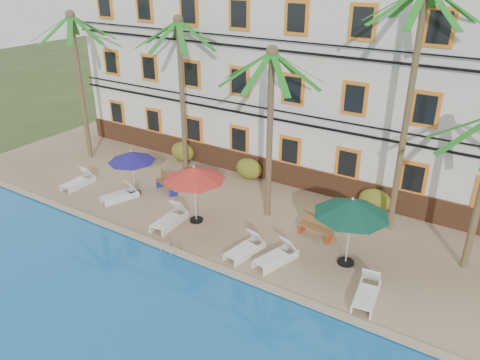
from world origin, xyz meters
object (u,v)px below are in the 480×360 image
Objects in this scene: palm_d at (412,85)px; lounger_d at (245,248)px; lounger_c at (170,218)px; bench_right at (317,227)px; palm_a at (78,67)px; lounger_a at (79,181)px; umbrella_green at (352,208)px; bench_left at (168,182)px; lounger_f at (367,292)px; umbrella_red at (194,174)px; lounger_b at (120,194)px; palm_b at (181,76)px; pool_ladder at (171,252)px; palm_c at (270,111)px; umbrella_blue at (132,157)px; lounger_e at (277,256)px.

palm_d is 8.86m from lounger_d.
lounger_c is 6.34m from bench_right.
palm_a is 4.48× the size of lounger_a.
umbrella_green is 1.83× the size of bench_right.
bench_left and bench_right have the same top height.
umbrella_red is at bearing 172.10° from lounger_f.
lounger_b is (-11.78, -4.28, -5.98)m from palm_d.
umbrella_red reaches higher than lounger_d.
palm_b is 4.09× the size of lounger_f.
bench_right is 6.08m from pool_ladder.
bench_left is (-5.39, -0.56, -4.40)m from palm_c.
palm_d is (17.21, 1.33, 1.02)m from palm_a.
umbrella_blue is at bearing -95.99° from palm_b.
palm_b is 4.08× the size of lounger_e.
palm_b is at bearing 124.08° from pool_ladder.
lounger_d is 2.56× the size of pool_ladder.
lounger_f is 2.68× the size of pool_ladder.
bench_left is (6.80, -1.02, -4.77)m from palm_a.
palm_d is 5.28× the size of lounger_b.
bench_left is at bearing -167.30° from palm_d.
lounger_f is (0.69, -5.10, -5.96)m from palm_d.
umbrella_blue is 7.76m from lounger_d.
palm_b is 4.28× the size of lounger_d.
bench_left is (1.36, 1.93, 0.20)m from lounger_b.
palm_d is at bearing 28.11° from umbrella_red.
bench_right is (8.02, 0.05, 0.00)m from bench_left.
umbrella_blue is (5.58, -2.10, -3.27)m from palm_a.
umbrella_blue is 6.05m from pool_ladder.
lounger_a is 10.44m from lounger_d.
lounger_c is 1.05× the size of lounger_d.
palm_d is (11.26, -0.14, 1.03)m from palm_b.
umbrella_red is (3.83, -4.11, -2.93)m from palm_b.
umbrella_blue is 10.98m from umbrella_green.
lounger_d is at bearing -3.54° from lounger_a.
bench_right is at bearing 18.40° from umbrella_red.
umbrella_green is at bearing 26.12° from pool_ladder.
bench_right is at bearing -10.92° from palm_c.
lounger_a is 12.43m from bench_right.
palm_d is 6.45× the size of bench_right.
bench_left is at bearing -179.62° from bench_right.
palm_a is 15.60m from bench_right.
palm_a reaches higher than lounger_d.
palm_c is 5.88m from lounger_e.
lounger_d reaches higher than pool_ladder.
palm_c is 2.81× the size of umbrella_red.
lounger_c is at bearing -169.82° from umbrella_green.
lounger_e reaches higher than pool_ladder.
bench_left is (0.84, -2.49, -4.76)m from palm_b.
lounger_c is at bearing -58.42° from palm_b.
palm_d is at bearing 49.73° from lounger_d.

